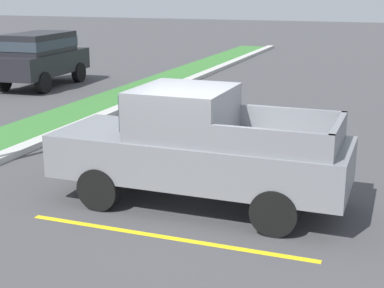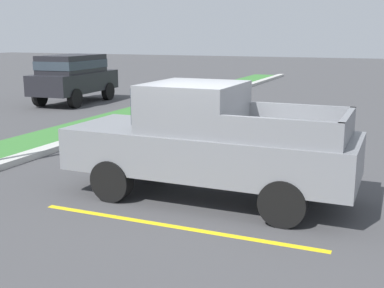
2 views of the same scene
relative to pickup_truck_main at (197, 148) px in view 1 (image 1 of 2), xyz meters
name	(u,v)px [view 1 (image 1 of 2)]	position (x,y,z in m)	size (l,w,h in m)	color
ground_plane	(195,203)	(-0.02, 0.03, -1.04)	(120.00, 120.00, 0.00)	#424244
parking_line_near	(166,237)	(-1.55, -0.05, -1.04)	(0.12, 4.80, 0.01)	yellow
parking_line_far	(225,178)	(1.55, -0.05, -1.04)	(0.12, 4.80, 0.01)	yellow
pickup_truck_main	(197,148)	(0.00, 0.00, 0.00)	(1.99, 5.23, 2.10)	black
suv_distant	(40,55)	(9.78, 10.07, 0.20)	(4.71, 2.20, 2.10)	black
traffic_cone	(241,152)	(2.51, -0.12, -0.75)	(0.36, 0.36, 0.60)	orange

